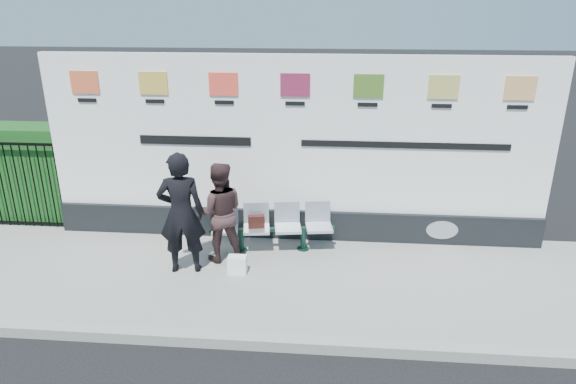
# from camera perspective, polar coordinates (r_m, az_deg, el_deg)

# --- Properties ---
(pavement) EXTENTS (14.00, 3.00, 0.12)m
(pavement) POSITION_cam_1_polar(r_m,az_deg,el_deg) (7.64, -3.79, -9.46)
(pavement) COLOR gray
(pavement) RESTS_ON ground
(kerb) EXTENTS (14.00, 0.18, 0.14)m
(kerb) POSITION_cam_1_polar(r_m,az_deg,el_deg) (6.40, -5.83, -16.09)
(kerb) COLOR gray
(kerb) RESTS_ON ground
(billboard) EXTENTS (8.00, 0.30, 3.00)m
(billboard) POSITION_cam_1_polar(r_m,az_deg,el_deg) (8.28, 0.80, 3.30)
(billboard) COLOR black
(billboard) RESTS_ON pavement
(hedge) EXTENTS (2.35, 0.70, 1.70)m
(hedge) POSITION_cam_1_polar(r_m,az_deg,el_deg) (10.47, -27.95, 2.01)
(hedge) COLOR #174B18
(hedge) RESTS_ON pavement
(railing) EXTENTS (2.05, 0.06, 1.54)m
(railing) POSITION_cam_1_polar(r_m,az_deg,el_deg) (10.14, -29.18, 0.75)
(railing) COLOR black
(railing) RESTS_ON pavement
(bench) EXTENTS (1.94, 0.77, 0.40)m
(bench) POSITION_cam_1_polar(r_m,az_deg,el_deg) (8.18, -1.76, -5.19)
(bench) COLOR silver
(bench) RESTS_ON pavement
(woman_left) EXTENTS (0.72, 0.53, 1.81)m
(woman_left) POSITION_cam_1_polar(r_m,az_deg,el_deg) (7.47, -11.77, -2.34)
(woman_left) COLOR black
(woman_left) RESTS_ON pavement
(woman_right) EXTENTS (0.86, 0.74, 1.55)m
(woman_right) POSITION_cam_1_polar(r_m,az_deg,el_deg) (7.75, -7.60, -2.24)
(woman_right) COLOR #392524
(woman_right) RESTS_ON pavement
(handbag_brown) EXTENTS (0.27, 0.16, 0.20)m
(handbag_brown) POSITION_cam_1_polar(r_m,az_deg,el_deg) (8.05, -3.54, -3.29)
(handbag_brown) COLOR black
(handbag_brown) RESTS_ON bench
(carrier_bag_white) EXTENTS (0.27, 0.16, 0.27)m
(carrier_bag_white) POSITION_cam_1_polar(r_m,az_deg,el_deg) (7.59, -5.65, -8.04)
(carrier_bag_white) COLOR white
(carrier_bag_white) RESTS_ON pavement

